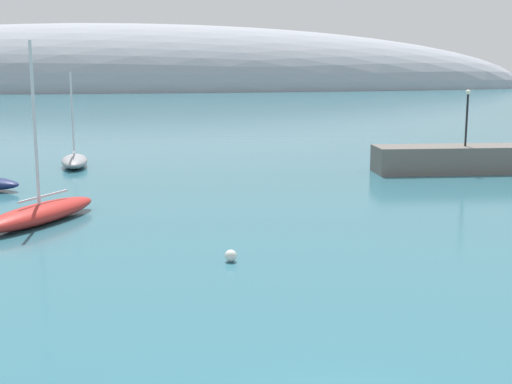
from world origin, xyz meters
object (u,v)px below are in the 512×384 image
(mooring_buoy_white, at_px, (231,256))
(harbor_lamp_post, at_px, (467,111))
(sailboat_red_outer_mooring, at_px, (40,212))
(sailboat_grey_mid_mooring, at_px, (75,160))

(mooring_buoy_white, xyz_separation_m, harbor_lamp_post, (20.67, 20.19, 4.34))
(harbor_lamp_post, bearing_deg, sailboat_red_outer_mooring, -158.60)
(harbor_lamp_post, bearing_deg, mooring_buoy_white, -135.68)
(sailboat_red_outer_mooring, distance_m, harbor_lamp_post, 31.73)
(sailboat_grey_mid_mooring, distance_m, sailboat_red_outer_mooring, 19.76)
(sailboat_red_outer_mooring, xyz_separation_m, harbor_lamp_post, (29.31, 11.49, 4.04))
(sailboat_grey_mid_mooring, height_order, harbor_lamp_post, sailboat_grey_mid_mooring)
(sailboat_grey_mid_mooring, bearing_deg, harbor_lamp_post, -108.13)
(mooring_buoy_white, distance_m, harbor_lamp_post, 29.22)
(sailboat_grey_mid_mooring, xyz_separation_m, sailboat_red_outer_mooring, (-0.28, -19.76, 0.03))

